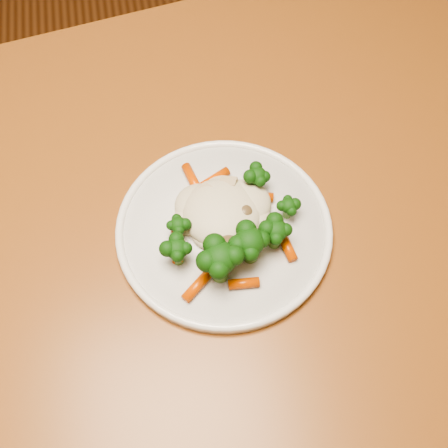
% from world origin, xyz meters
% --- Properties ---
extents(dining_table, '(1.24, 0.93, 0.75)m').
position_xyz_m(dining_table, '(0.19, -0.18, 0.64)').
color(dining_table, brown).
rests_on(dining_table, ground).
extents(plate, '(0.26, 0.26, 0.01)m').
position_xyz_m(plate, '(0.14, -0.24, 0.76)').
color(plate, white).
rests_on(plate, dining_table).
extents(meal, '(0.18, 0.19, 0.06)m').
position_xyz_m(meal, '(0.14, -0.25, 0.78)').
color(meal, beige).
rests_on(meal, plate).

